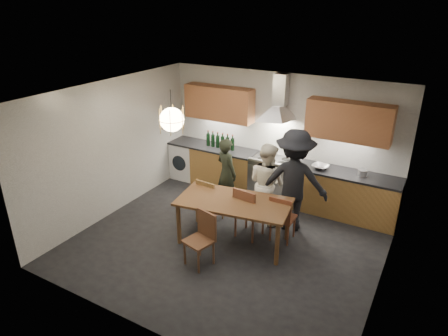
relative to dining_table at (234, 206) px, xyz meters
The scene contains 17 objects.
ground 0.71m from the dining_table, 130.79° to the right, with size 5.00×5.00×0.00m, color black.
room_shell 1.01m from the dining_table, 130.79° to the right, with size 5.02×4.52×2.61m.
counter_run 1.88m from the dining_table, 91.52° to the left, with size 5.00×0.62×0.90m.
range_stove 1.88m from the dining_table, 92.25° to the left, with size 0.90×0.60×0.92m.
wall_fixtures 2.30m from the dining_table, 92.12° to the left, with size 4.30×0.54×1.10m.
pendant_lamp 1.77m from the dining_table, behind, with size 0.43×0.43×0.70m.
dining_table is the anchor object (origin of this frame).
chair_back_left 0.83m from the dining_table, 154.53° to the left, with size 0.42×0.42×0.88m.
chair_back_mid 0.30m from the dining_table, 55.42° to the left, with size 0.48×0.48×0.97m.
chair_back_right 0.84m from the dining_table, 30.05° to the left, with size 0.40×0.40×0.87m.
chair_front 0.81m from the dining_table, 100.61° to the right, with size 0.49×0.49×0.88m.
person_left 1.33m from the dining_table, 124.72° to the left, with size 0.53×0.34×1.44m, color black.
person_mid 0.99m from the dining_table, 80.07° to the left, with size 0.75×0.58×1.54m, color white.
person_right 1.20m from the dining_table, 53.85° to the left, with size 1.22×0.70×1.89m, color black.
mixing_bowl 2.05m from the dining_table, 63.30° to the left, with size 0.32×0.32×0.08m, color #AEADB1.
stock_pot 2.53m from the dining_table, 47.86° to the left, with size 0.17×0.17×0.12m, color #B8B8BB.
wine_bottles 2.33m from the dining_table, 125.91° to the left, with size 0.70×0.08×0.35m.
Camera 1 is at (2.87, -5.17, 3.94)m, focal length 32.00 mm.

